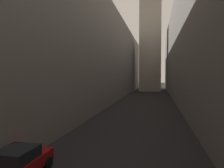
% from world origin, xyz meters
% --- Properties ---
extents(ground_plane, '(264.00, 264.00, 0.00)m').
position_xyz_m(ground_plane, '(0.00, 48.00, 0.00)').
color(ground_plane, black).
extents(building_block_left, '(15.22, 108.00, 18.22)m').
position_xyz_m(building_block_left, '(-13.11, 50.00, 9.11)').
color(building_block_left, slate).
rests_on(building_block_left, ground).
extents(building_block_right, '(11.63, 108.00, 20.63)m').
position_xyz_m(building_block_right, '(11.32, 50.00, 10.32)').
color(building_block_right, slate).
rests_on(building_block_right, ground).
extents(parked_car_left_third, '(1.98, 4.25, 1.56)m').
position_xyz_m(parked_car_left_third, '(-4.40, 19.02, 0.80)').
color(parked_car_left_third, maroon).
rests_on(parked_car_left_third, ground).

